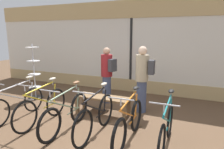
{
  "coord_description": "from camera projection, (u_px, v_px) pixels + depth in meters",
  "views": [
    {
      "loc": [
        2.13,
        -3.46,
        2.07
      ],
      "look_at": [
        0.0,
        1.58,
        0.95
      ],
      "focal_mm": 32.0,
      "sensor_mm": 36.0,
      "label": 1
    }
  ],
  "objects": [
    {
      "name": "ground_plane",
      "position": [
        84.0,
        131.0,
        4.35
      ],
      "size": [
        24.0,
        24.0,
        0.0
      ],
      "primitive_type": "plane",
      "color": "brown"
    },
    {
      "name": "shop_back_wall",
      "position": [
        131.0,
        46.0,
        7.01
      ],
      "size": [
        12.0,
        0.08,
        3.2
      ],
      "color": "tan",
      "rests_on": "ground_plane"
    },
    {
      "name": "bicycle_far_left",
      "position": [
        18.0,
        104.0,
        4.91
      ],
      "size": [
        0.46,
        1.73,
        1.01
      ],
      "color": "black",
      "rests_on": "ground_plane"
    },
    {
      "name": "bicycle_left",
      "position": [
        42.0,
        107.0,
        4.64
      ],
      "size": [
        0.46,
        1.72,
        1.04
      ],
      "color": "black",
      "rests_on": "ground_plane"
    },
    {
      "name": "bicycle_center_left",
      "position": [
        66.0,
        114.0,
        4.29
      ],
      "size": [
        0.46,
        1.74,
        1.03
      ],
      "color": "black",
      "rests_on": "ground_plane"
    },
    {
      "name": "bicycle_center_right",
      "position": [
        96.0,
        116.0,
        4.1
      ],
      "size": [
        0.46,
        1.73,
        1.05
      ],
      "color": "black",
      "rests_on": "ground_plane"
    },
    {
      "name": "bicycle_right",
      "position": [
        129.0,
        123.0,
        3.83
      ],
      "size": [
        0.46,
        1.72,
        1.03
      ],
      "color": "black",
      "rests_on": "ground_plane"
    },
    {
      "name": "bicycle_far_right",
      "position": [
        166.0,
        129.0,
        3.56
      ],
      "size": [
        0.46,
        1.77,
        1.04
      ],
      "color": "black",
      "rests_on": "ground_plane"
    },
    {
      "name": "accessory_rack",
      "position": [
        34.0,
        76.0,
        6.45
      ],
      "size": [
        0.48,
        0.48,
        1.75
      ],
      "color": "#333333",
      "rests_on": "ground_plane"
    },
    {
      "name": "display_bench",
      "position": [
        103.0,
        100.0,
        5.16
      ],
      "size": [
        1.4,
        0.44,
        0.48
      ],
      "color": "brown",
      "rests_on": "ground_plane"
    },
    {
      "name": "customer_near_rack",
      "position": [
        107.0,
        73.0,
        5.99
      ],
      "size": [
        0.55,
        0.44,
        1.68
      ],
      "color": "#424C6B",
      "rests_on": "ground_plane"
    },
    {
      "name": "customer_by_window",
      "position": [
        143.0,
        77.0,
        5.21
      ],
      "size": [
        0.49,
        0.35,
        1.76
      ],
      "color": "#424C6B",
      "rests_on": "ground_plane"
    }
  ]
}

